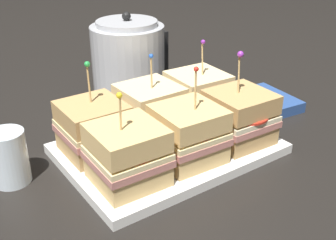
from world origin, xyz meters
TOP-DOWN VIEW (x-y plane):
  - ground_plane at (0.00, 0.00)m, footprint 6.00×6.00m
  - serving_platter at (0.00, 0.00)m, footprint 0.38×0.27m
  - sandwich_front_left at (-0.12, -0.06)m, footprint 0.11×0.11m
  - sandwich_front_center at (-0.00, -0.06)m, footprint 0.12×0.12m
  - sandwich_front_right at (0.12, -0.06)m, footprint 0.11×0.12m
  - sandwich_back_left at (-0.12, 0.06)m, footprint 0.11×0.11m
  - sandwich_back_center at (-0.00, 0.06)m, footprint 0.11×0.11m
  - sandwich_back_right at (0.12, 0.06)m, footprint 0.12×0.12m
  - kettle_steel at (0.08, 0.27)m, footprint 0.19×0.17m
  - drinking_glass at (-0.27, 0.07)m, footprint 0.06×0.06m
  - napkin_stack at (0.29, 0.05)m, footprint 0.16×0.16m

SIDE VIEW (x-z plane):
  - ground_plane at x=0.00m, z-range 0.00..0.00m
  - serving_platter at x=0.00m, z-range 0.00..0.02m
  - napkin_stack at x=0.29m, z-range 0.00..0.02m
  - drinking_glass at x=-0.27m, z-range 0.00..0.09m
  - sandwich_back_left at x=-0.12m, z-range -0.02..0.15m
  - sandwich_front_center at x=0.00m, z-range -0.02..0.15m
  - sandwich_front_left at x=-0.12m, z-range -0.01..0.14m
  - sandwich_back_center at x=0.00m, z-range -0.01..0.15m
  - sandwich_back_right at x=0.12m, z-range -0.02..0.15m
  - sandwich_front_right at x=0.12m, z-range -0.02..0.15m
  - kettle_steel at x=0.08m, z-range -0.01..0.20m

